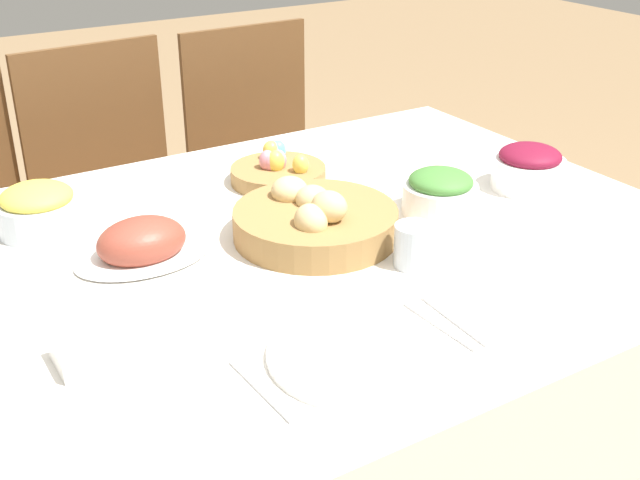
{
  "coord_description": "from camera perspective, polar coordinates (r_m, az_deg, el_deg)",
  "views": [
    {
      "loc": [
        -0.64,
        -1.17,
        1.42
      ],
      "look_at": [
        0.03,
        -0.08,
        0.8
      ],
      "focal_mm": 45.0,
      "sensor_mm": 36.0,
      "label": 1
    }
  ],
  "objects": [
    {
      "name": "dining_table",
      "position": [
        1.69,
        -2.36,
        -11.97
      ],
      "size": [
        1.58,
        1.13,
        0.76
      ],
      "color": "white",
      "rests_on": "ground"
    },
    {
      "name": "chair_far_right",
      "position": [
        2.51,
        -3.75,
        4.63
      ],
      "size": [
        0.43,
        0.43,
        0.95
      ],
      "rotation": [
        0.0,
        0.0,
        0.04
      ],
      "color": "brown",
      "rests_on": "ground"
    },
    {
      "name": "chair_far_center",
      "position": [
        2.34,
        -13.97,
        2.29
      ],
      "size": [
        0.46,
        0.46,
        0.95
      ],
      "rotation": [
        0.0,
        0.0,
        0.09
      ],
      "color": "brown",
      "rests_on": "ground"
    },
    {
      "name": "bread_basket",
      "position": [
        1.51,
        -0.39,
        1.4
      ],
      "size": [
        0.31,
        0.31,
        0.11
      ],
      "color": "#9E7542",
      "rests_on": "dining_table"
    },
    {
      "name": "egg_basket",
      "position": [
        1.77,
        -3.01,
        4.93
      ],
      "size": [
        0.21,
        0.21,
        0.08
      ],
      "color": "#9E7542",
      "rests_on": "dining_table"
    },
    {
      "name": "ham_platter",
      "position": [
        1.47,
        -12.55,
        -0.29
      ],
      "size": [
        0.25,
        0.17,
        0.09
      ],
      "color": "white",
      "rests_on": "dining_table"
    },
    {
      "name": "green_salad_bowl",
      "position": [
        1.62,
        8.54,
        3.35
      ],
      "size": [
        0.15,
        0.15,
        0.09
      ],
      "color": "white",
      "rests_on": "dining_table"
    },
    {
      "name": "beet_salad_bowl",
      "position": [
        1.79,
        14.63,
        5.01
      ],
      "size": [
        0.16,
        0.16,
        0.1
      ],
      "color": "white",
      "rests_on": "dining_table"
    },
    {
      "name": "pineapple_bowl",
      "position": [
        1.62,
        -19.39,
        2.11
      ],
      "size": [
        0.16,
        0.16,
        0.1
      ],
      "color": "silver",
      "rests_on": "dining_table"
    },
    {
      "name": "dinner_plate",
      "position": [
        1.17,
        2.57,
        -8.12
      ],
      "size": [
        0.26,
        0.26,
        0.01
      ],
      "color": "white",
      "rests_on": "dining_table"
    },
    {
      "name": "fork",
      "position": [
        1.11,
        -4.22,
        -10.58
      ],
      "size": [
        0.02,
        0.16,
        0.0
      ],
      "rotation": [
        0.0,
        0.0,
        0.04
      ],
      "color": "silver",
      "rests_on": "dining_table"
    },
    {
      "name": "knife",
      "position": [
        1.25,
        8.5,
        -6.05
      ],
      "size": [
        0.02,
        0.16,
        0.0
      ],
      "rotation": [
        0.0,
        0.0,
        0.04
      ],
      "color": "silver",
      "rests_on": "dining_table"
    },
    {
      "name": "spoon",
      "position": [
        1.27,
        9.55,
        -5.65
      ],
      "size": [
        0.02,
        0.16,
        0.0
      ],
      "rotation": [
        0.0,
        0.0,
        -0.04
      ],
      "color": "silver",
      "rests_on": "dining_table"
    },
    {
      "name": "drinking_cup",
      "position": [
        1.41,
        6.69,
        -0.39
      ],
      "size": [
        0.07,
        0.07,
        0.08
      ],
      "color": "silver",
      "rests_on": "dining_table"
    },
    {
      "name": "butter_dish",
      "position": [
        1.21,
        -15.23,
        -7.43
      ],
      "size": [
        0.13,
        0.08,
        0.03
      ],
      "color": "white",
      "rests_on": "dining_table"
    }
  ]
}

